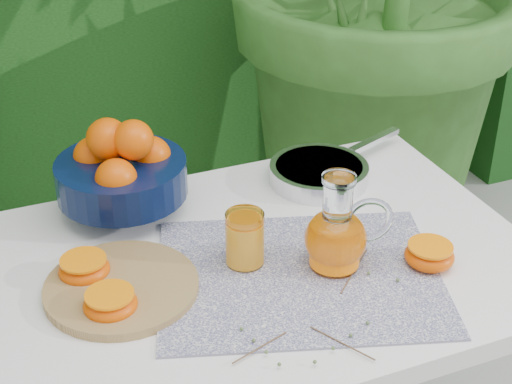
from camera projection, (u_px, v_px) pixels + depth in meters
name	position (u px, v px, depth m)	size (l,w,h in m)	color
white_table	(260.00, 294.00, 1.47)	(1.00, 0.70, 0.75)	white
placemat	(300.00, 276.00, 1.38)	(0.49, 0.38, 0.00)	#0D124E
cutting_board	(121.00, 288.00, 1.34)	(0.27, 0.27, 0.02)	#A17E48
fruit_bowl	(121.00, 169.00, 1.53)	(0.33, 0.33, 0.20)	black
juice_pitcher	(337.00, 236.00, 1.37)	(0.17, 0.14, 0.18)	white
juice_tumbler	(245.00, 240.00, 1.39)	(0.08, 0.08, 0.10)	white
saute_pan	(320.00, 172.00, 1.67)	(0.39, 0.27, 0.04)	silver
orange_halves	(212.00, 275.00, 1.35)	(0.67, 0.29, 0.04)	#D54102
thyme_sprigs	(322.00, 316.00, 1.28)	(0.34, 0.28, 0.01)	brown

